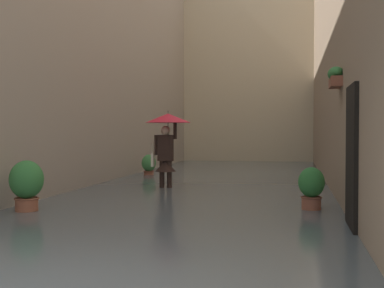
# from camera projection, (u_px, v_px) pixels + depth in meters

# --- Properties ---
(ground_plane) EXTENTS (60.00, 60.00, 0.00)m
(ground_plane) POSITION_uv_depth(u_px,v_px,m) (214.00, 190.00, 13.34)
(ground_plane) COLOR slate
(flood_water) EXTENTS (6.61, 25.25, 0.18)m
(flood_water) POSITION_uv_depth(u_px,v_px,m) (214.00, 186.00, 13.34)
(flood_water) COLOR #515B60
(flood_water) RESTS_ON ground_plane
(building_facade_right) EXTENTS (2.04, 23.25, 9.89)m
(building_facade_right) POSITION_uv_depth(u_px,v_px,m) (78.00, 8.00, 13.96)
(building_facade_right) COLOR #A89989
(building_facade_right) RESTS_ON ground_plane
(building_facade_far) EXTENTS (9.41, 1.80, 8.47)m
(building_facade_far) POSITION_uv_depth(u_px,v_px,m) (249.00, 73.00, 23.54)
(building_facade_far) COLOR beige
(building_facade_far) RESTS_ON ground_plane
(person_wading) EXTENTS (1.10, 1.10, 2.04)m
(person_wading) POSITION_uv_depth(u_px,v_px,m) (167.00, 134.00, 12.18)
(person_wading) COLOR #2D2319
(person_wading) RESTS_ON ground_plane
(potted_plant_far_right) EXTENTS (0.44, 0.44, 0.81)m
(potted_plant_far_right) POSITION_uv_depth(u_px,v_px,m) (149.00, 166.00, 15.75)
(potted_plant_far_right) COLOR brown
(potted_plant_far_right) RESTS_ON ground_plane
(potted_plant_near_right) EXTENTS (0.58, 0.58, 1.04)m
(potted_plant_near_right) POSITION_uv_depth(u_px,v_px,m) (27.00, 186.00, 8.66)
(potted_plant_near_right) COLOR #9E563D
(potted_plant_near_right) RESTS_ON ground_plane
(potted_plant_mid_left) EXTENTS (0.46, 0.46, 0.92)m
(potted_plant_mid_left) POSITION_uv_depth(u_px,v_px,m) (311.00, 190.00, 8.82)
(potted_plant_mid_left) COLOR brown
(potted_plant_mid_left) RESTS_ON ground_plane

